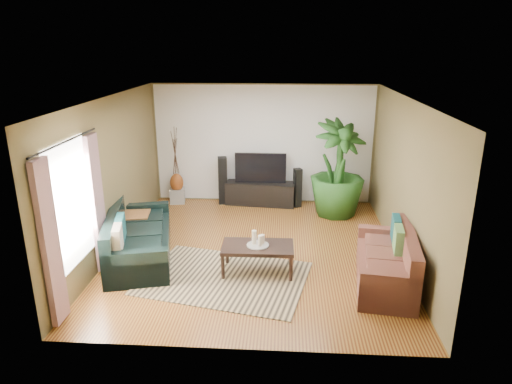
# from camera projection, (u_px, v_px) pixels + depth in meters

# --- Properties ---
(floor) EXTENTS (5.50, 5.50, 0.00)m
(floor) POSITION_uv_depth(u_px,v_px,m) (255.00, 251.00, 8.16)
(floor) COLOR #9D6928
(floor) RESTS_ON ground
(ceiling) EXTENTS (5.50, 5.50, 0.00)m
(ceiling) POSITION_uv_depth(u_px,v_px,m) (255.00, 98.00, 7.32)
(ceiling) COLOR white
(ceiling) RESTS_ON ground
(wall_back) EXTENTS (5.00, 0.00, 5.00)m
(wall_back) POSITION_uv_depth(u_px,v_px,m) (263.00, 144.00, 10.35)
(wall_back) COLOR brown
(wall_back) RESTS_ON ground
(wall_front) EXTENTS (5.00, 0.00, 5.00)m
(wall_front) POSITION_uv_depth(u_px,v_px,m) (239.00, 248.00, 5.13)
(wall_front) COLOR brown
(wall_front) RESTS_ON ground
(wall_left) EXTENTS (0.00, 5.50, 5.50)m
(wall_left) POSITION_uv_depth(u_px,v_px,m) (111.00, 176.00, 7.89)
(wall_left) COLOR brown
(wall_left) RESTS_ON ground
(wall_right) EXTENTS (0.00, 5.50, 5.50)m
(wall_right) POSITION_uv_depth(u_px,v_px,m) (405.00, 182.00, 7.59)
(wall_right) COLOR brown
(wall_right) RESTS_ON ground
(backwall_panel) EXTENTS (4.90, 0.00, 4.90)m
(backwall_panel) POSITION_uv_depth(u_px,v_px,m) (263.00, 145.00, 10.34)
(backwall_panel) COLOR white
(backwall_panel) RESTS_ON ground
(window_pane) EXTENTS (0.00, 1.80, 1.80)m
(window_pane) POSITION_uv_depth(u_px,v_px,m) (71.00, 205.00, 6.36)
(window_pane) COLOR white
(window_pane) RESTS_ON ground
(curtain_near) EXTENTS (0.08, 0.35, 2.20)m
(curtain_near) POSITION_uv_depth(u_px,v_px,m) (50.00, 244.00, 5.73)
(curtain_near) COLOR gray
(curtain_near) RESTS_ON ground
(curtain_far) EXTENTS (0.08, 0.35, 2.20)m
(curtain_far) POSITION_uv_depth(u_px,v_px,m) (97.00, 204.00, 7.15)
(curtain_far) COLOR gray
(curtain_far) RESTS_ON ground
(curtain_rod) EXTENTS (0.03, 1.90, 0.03)m
(curtain_rod) POSITION_uv_depth(u_px,v_px,m) (66.00, 142.00, 6.08)
(curtain_rod) COLOR black
(curtain_rod) RESTS_ON ground
(sofa_left) EXTENTS (1.51, 2.48, 0.85)m
(sofa_left) POSITION_uv_depth(u_px,v_px,m) (140.00, 234.00, 7.84)
(sofa_left) COLOR black
(sofa_left) RESTS_ON floor
(sofa_right) EXTENTS (1.05, 1.90, 0.85)m
(sofa_right) POSITION_uv_depth(u_px,v_px,m) (386.00, 258.00, 6.95)
(sofa_right) COLOR brown
(sofa_right) RESTS_ON floor
(area_rug) EXTENTS (2.84, 2.28, 0.01)m
(area_rug) POSITION_uv_depth(u_px,v_px,m) (225.00, 278.00, 7.23)
(area_rug) COLOR tan
(area_rug) RESTS_ON floor
(coffee_table) EXTENTS (1.15, 0.64, 0.47)m
(coffee_table) POSITION_uv_depth(u_px,v_px,m) (258.00, 259.00, 7.36)
(coffee_table) COLOR black
(coffee_table) RESTS_ON floor
(candle_tray) EXTENTS (0.35, 0.35, 0.02)m
(candle_tray) POSITION_uv_depth(u_px,v_px,m) (258.00, 245.00, 7.28)
(candle_tray) COLOR gray
(candle_tray) RESTS_ON coffee_table
(candle_tall) EXTENTS (0.07, 0.07, 0.23)m
(candle_tall) POSITION_uv_depth(u_px,v_px,m) (254.00, 237.00, 7.28)
(candle_tall) COLOR #F2E7CC
(candle_tall) RESTS_ON candle_tray
(candle_mid) EXTENTS (0.07, 0.07, 0.18)m
(candle_mid) POSITION_uv_depth(u_px,v_px,m) (260.00, 241.00, 7.21)
(candle_mid) COLOR #EDE1C8
(candle_mid) RESTS_ON candle_tray
(candle_short) EXTENTS (0.07, 0.07, 0.15)m
(candle_short) POSITION_uv_depth(u_px,v_px,m) (262.00, 239.00, 7.31)
(candle_short) COLOR beige
(candle_short) RESTS_ON candle_tray
(tv_stand) EXTENTS (1.61, 0.62, 0.52)m
(tv_stand) POSITION_uv_depth(u_px,v_px,m) (260.00, 193.00, 10.45)
(tv_stand) COLOR black
(tv_stand) RESTS_ON floor
(television) EXTENTS (1.15, 0.06, 0.68)m
(television) POSITION_uv_depth(u_px,v_px,m) (261.00, 168.00, 10.27)
(television) COLOR black
(television) RESTS_ON tv_stand
(speaker_left) EXTENTS (0.23, 0.25, 1.10)m
(speaker_left) POSITION_uv_depth(u_px,v_px,m) (223.00, 181.00, 10.42)
(speaker_left) COLOR black
(speaker_left) RESTS_ON floor
(speaker_right) EXTENTS (0.21, 0.22, 0.89)m
(speaker_right) POSITION_uv_depth(u_px,v_px,m) (297.00, 188.00, 10.25)
(speaker_right) COLOR black
(speaker_right) RESTS_ON floor
(potted_plant) EXTENTS (1.60, 1.60, 2.05)m
(potted_plant) POSITION_uv_depth(u_px,v_px,m) (338.00, 169.00, 9.60)
(potted_plant) COLOR #1F4C19
(potted_plant) RESTS_ON floor
(plant_pot) EXTENTS (0.38, 0.38, 0.29)m
(plant_pot) POSITION_uv_depth(u_px,v_px,m) (335.00, 208.00, 9.87)
(plant_pot) COLOR black
(plant_pot) RESTS_ON floor
(pedestal) EXTENTS (0.38, 0.38, 0.33)m
(pedestal) POSITION_uv_depth(u_px,v_px,m) (177.00, 196.00, 10.59)
(pedestal) COLOR #989896
(pedestal) RESTS_ON floor
(vase) EXTENTS (0.30, 0.30, 0.43)m
(vase) POSITION_uv_depth(u_px,v_px,m) (177.00, 183.00, 10.49)
(vase) COLOR brown
(vase) RESTS_ON pedestal
(side_table) EXTENTS (0.59, 0.59, 0.54)m
(side_table) POSITION_uv_depth(u_px,v_px,m) (136.00, 227.00, 8.50)
(side_table) COLOR #8F5F2F
(side_table) RESTS_ON floor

